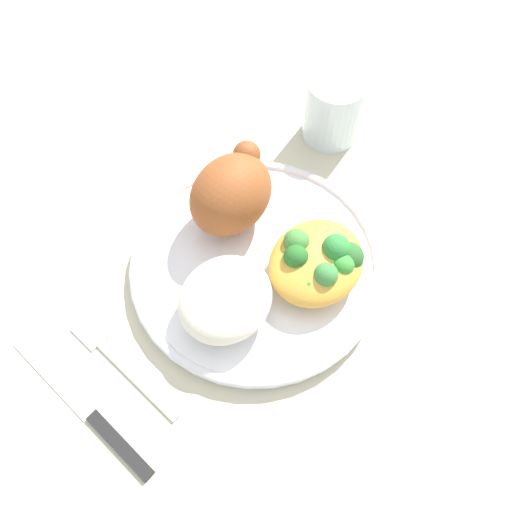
{
  "coord_description": "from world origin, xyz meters",
  "views": [
    {
      "loc": [
        -0.2,
        -0.16,
        0.51
      ],
      "look_at": [
        0.0,
        0.0,
        0.03
      ],
      "focal_mm": 37.95,
      "sensor_mm": 36.0,
      "label": 1
    }
  ],
  "objects_px": {
    "mac_cheese_with_broccoli": "(318,261)",
    "fork": "(119,362)",
    "water_glass": "(333,109)",
    "plate": "(256,265)",
    "roasted_chicken": "(232,193)",
    "rice_pile": "(225,299)",
    "knife": "(92,415)"
  },
  "relations": [
    {
      "from": "rice_pile",
      "to": "fork",
      "type": "height_order",
      "value": "rice_pile"
    },
    {
      "from": "water_glass",
      "to": "plate",
      "type": "bearing_deg",
      "value": -167.52
    },
    {
      "from": "plate",
      "to": "roasted_chicken",
      "type": "bearing_deg",
      "value": 61.65
    },
    {
      "from": "roasted_chicken",
      "to": "water_glass",
      "type": "height_order",
      "value": "roasted_chicken"
    },
    {
      "from": "mac_cheese_with_broccoli",
      "to": "fork",
      "type": "xyz_separation_m",
      "value": [
        -0.19,
        0.1,
        -0.04
      ]
    },
    {
      "from": "plate",
      "to": "fork",
      "type": "distance_m",
      "value": 0.17
    },
    {
      "from": "rice_pile",
      "to": "water_glass",
      "type": "bearing_deg",
      "value": 11.82
    },
    {
      "from": "plate",
      "to": "mac_cheese_with_broccoli",
      "type": "relative_size",
      "value": 2.56
    },
    {
      "from": "plate",
      "to": "roasted_chicken",
      "type": "relative_size",
      "value": 2.57
    },
    {
      "from": "rice_pile",
      "to": "knife",
      "type": "relative_size",
      "value": 0.5
    },
    {
      "from": "plate",
      "to": "fork",
      "type": "bearing_deg",
      "value": 165.47
    },
    {
      "from": "plate",
      "to": "water_glass",
      "type": "height_order",
      "value": "water_glass"
    },
    {
      "from": "plate",
      "to": "knife",
      "type": "xyz_separation_m",
      "value": [
        -0.21,
        0.03,
        -0.01
      ]
    },
    {
      "from": "rice_pile",
      "to": "mac_cheese_with_broccoli",
      "type": "bearing_deg",
      "value": -27.15
    },
    {
      "from": "knife",
      "to": "water_glass",
      "type": "bearing_deg",
      "value": 2.7
    },
    {
      "from": "rice_pile",
      "to": "roasted_chicken",
      "type": "bearing_deg",
      "value": 35.86
    },
    {
      "from": "rice_pile",
      "to": "knife",
      "type": "distance_m",
      "value": 0.16
    },
    {
      "from": "water_glass",
      "to": "fork",
      "type": "bearing_deg",
      "value": -179.56
    },
    {
      "from": "fork",
      "to": "water_glass",
      "type": "height_order",
      "value": "water_glass"
    },
    {
      "from": "rice_pile",
      "to": "knife",
      "type": "bearing_deg",
      "value": 167.07
    },
    {
      "from": "roasted_chicken",
      "to": "mac_cheese_with_broccoli",
      "type": "xyz_separation_m",
      "value": [
        -0.0,
        -0.11,
        -0.02
      ]
    },
    {
      "from": "plate",
      "to": "mac_cheese_with_broccoli",
      "type": "height_order",
      "value": "mac_cheese_with_broccoli"
    },
    {
      "from": "mac_cheese_with_broccoli",
      "to": "water_glass",
      "type": "height_order",
      "value": "water_glass"
    },
    {
      "from": "plate",
      "to": "fork",
      "type": "height_order",
      "value": "plate"
    },
    {
      "from": "mac_cheese_with_broccoli",
      "to": "fork",
      "type": "relative_size",
      "value": 0.72
    },
    {
      "from": "rice_pile",
      "to": "knife",
      "type": "height_order",
      "value": "rice_pile"
    },
    {
      "from": "knife",
      "to": "fork",
      "type": "bearing_deg",
      "value": 18.14
    },
    {
      "from": "mac_cheese_with_broccoli",
      "to": "rice_pile",
      "type": "bearing_deg",
      "value": 152.85
    },
    {
      "from": "roasted_chicken",
      "to": "fork",
      "type": "distance_m",
      "value": 0.2
    },
    {
      "from": "mac_cheese_with_broccoli",
      "to": "water_glass",
      "type": "xyz_separation_m",
      "value": [
        0.17,
        0.1,
        0.0
      ]
    },
    {
      "from": "roasted_chicken",
      "to": "rice_pile",
      "type": "height_order",
      "value": "roasted_chicken"
    },
    {
      "from": "plate",
      "to": "rice_pile",
      "type": "distance_m",
      "value": 0.07
    }
  ]
}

